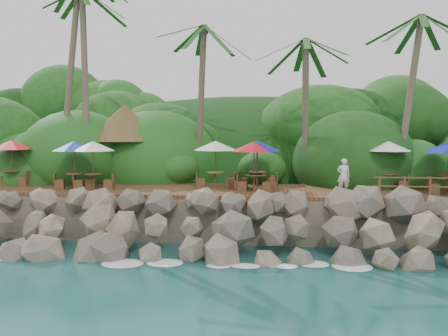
# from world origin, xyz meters

# --- Properties ---
(ground) EXTENTS (140.00, 140.00, 0.00)m
(ground) POSITION_xyz_m (0.00, 0.00, 0.00)
(ground) COLOR #19514F
(ground) RESTS_ON ground
(land_base) EXTENTS (32.00, 25.20, 2.10)m
(land_base) POSITION_xyz_m (0.00, 16.00, 1.05)
(land_base) COLOR gray
(land_base) RESTS_ON ground
(jungle_hill) EXTENTS (44.80, 28.00, 15.40)m
(jungle_hill) POSITION_xyz_m (0.00, 23.50, 0.00)
(jungle_hill) COLOR #143811
(jungle_hill) RESTS_ON ground
(seawall) EXTENTS (29.00, 4.00, 2.30)m
(seawall) POSITION_xyz_m (0.00, 2.00, 1.15)
(seawall) COLOR gray
(seawall) RESTS_ON ground
(terrace) EXTENTS (26.00, 5.00, 0.20)m
(terrace) POSITION_xyz_m (0.00, 6.00, 2.20)
(terrace) COLOR brown
(terrace) RESTS_ON land_base
(jungle_foliage) EXTENTS (44.00, 16.00, 12.00)m
(jungle_foliage) POSITION_xyz_m (0.00, 15.00, 0.00)
(jungle_foliage) COLOR #143811
(jungle_foliage) RESTS_ON ground
(foam_line) EXTENTS (25.20, 0.80, 0.06)m
(foam_line) POSITION_xyz_m (0.00, 0.30, 0.03)
(foam_line) COLOR white
(foam_line) RESTS_ON ground
(palms) EXTENTS (31.71, 7.41, 13.76)m
(palms) POSITION_xyz_m (1.82, 8.56, 12.17)
(palms) COLOR brown
(palms) RESTS_ON ground
(palapa) EXTENTS (5.02, 5.02, 4.60)m
(palapa) POSITION_xyz_m (-6.44, 9.49, 5.79)
(palapa) COLOR brown
(palapa) RESTS_ON ground
(dining_clusters) EXTENTS (25.91, 4.36, 2.50)m
(dining_clusters) POSITION_xyz_m (1.90, 5.74, 4.38)
(dining_clusters) COLOR brown
(dining_clusters) RESTS_ON terrace
(waiter) EXTENTS (0.63, 0.43, 1.68)m
(waiter) POSITION_xyz_m (6.01, 5.37, 3.14)
(waiter) COLOR white
(waiter) RESTS_ON terrace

